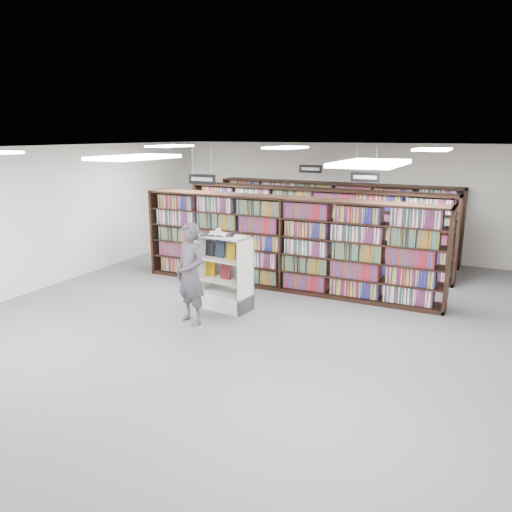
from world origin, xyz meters
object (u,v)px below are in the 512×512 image
at_px(bookshelf_row_near, 284,244).
at_px(open_book, 218,233).
at_px(shopper, 191,274).
at_px(endcap_display, 226,284).

distance_m(bookshelf_row_near, open_book, 1.94).
xyz_separation_m(bookshelf_row_near, open_book, (-0.71, -1.73, 0.49)).
bearing_deg(shopper, endcap_display, 98.42).
height_order(endcap_display, open_book, open_book).
height_order(bookshelf_row_near, open_book, bookshelf_row_near).
height_order(bookshelf_row_near, endcap_display, bookshelf_row_near).
distance_m(bookshelf_row_near, endcap_display, 1.89).
relative_size(open_book, shopper, 0.39).
relative_size(bookshelf_row_near, shopper, 3.69).
bearing_deg(shopper, open_book, 107.18).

